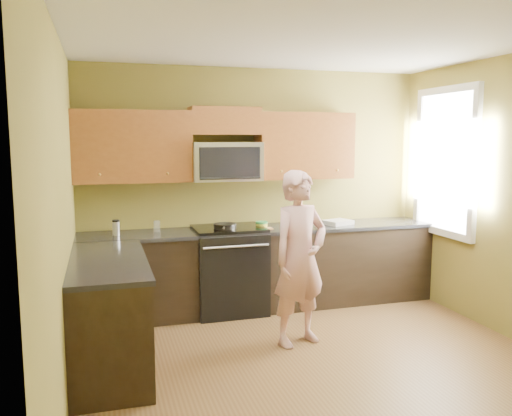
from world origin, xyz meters
name	(u,v)px	position (x,y,z in m)	size (l,w,h in m)	color
floor	(323,369)	(0.00, 0.00, 0.00)	(4.00, 4.00, 0.00)	brown
ceiling	(329,35)	(0.00, 0.00, 2.70)	(4.00, 4.00, 0.00)	white
wall_back	(255,187)	(0.00, 2.00, 1.35)	(4.00, 4.00, 0.00)	brown
wall_left	(61,220)	(-2.00, 0.00, 1.35)	(4.00, 4.00, 0.00)	brown
cabinet_back_run	(263,269)	(0.00, 1.70, 0.44)	(4.00, 0.60, 0.88)	black
cabinet_left_run	(109,315)	(-1.70, 0.60, 0.44)	(0.60, 1.60, 0.88)	black
countertop_back	(263,230)	(0.00, 1.69, 0.90)	(4.00, 0.62, 0.04)	black
countertop_left	(108,261)	(-1.69, 0.60, 0.90)	(0.62, 1.60, 0.04)	black
stove	(229,269)	(-0.40, 1.68, 0.47)	(0.76, 0.65, 0.95)	black
microwave	(226,181)	(-0.40, 1.80, 1.45)	(0.76, 0.40, 0.42)	silver
upper_cab_left	(134,182)	(-1.39, 1.83, 1.45)	(1.22, 0.33, 0.75)	brown
upper_cab_right	(304,178)	(0.54, 1.83, 1.45)	(1.12, 0.33, 0.75)	brown
upper_cab_over_mw	(225,121)	(-0.40, 1.83, 2.10)	(0.76, 0.33, 0.30)	brown
window	(446,162)	(1.98, 1.20, 1.65)	(0.06, 1.06, 1.66)	white
woman	(300,258)	(0.02, 0.60, 0.81)	(0.59, 0.39, 1.62)	#CA6566
frying_pan	(225,228)	(-0.46, 1.60, 0.95)	(0.25, 0.43, 0.06)	black
butter_tub	(262,228)	(-0.03, 1.67, 0.92)	(0.13, 0.13, 0.10)	yellow
toast_slice	(267,229)	(0.01, 1.58, 0.93)	(0.11, 0.11, 0.01)	#B27F47
napkin_a	(291,227)	(0.26, 1.49, 0.95)	(0.11, 0.12, 0.06)	silver
napkin_b	(307,225)	(0.48, 1.56, 0.95)	(0.12, 0.13, 0.07)	silver
dish_towel	(338,222)	(0.90, 1.67, 0.95)	(0.30, 0.24, 0.05)	silver
travel_mug	(116,235)	(-1.59, 1.67, 0.92)	(0.07, 0.07, 0.16)	silver
glass_a	(116,228)	(-1.59, 1.75, 0.98)	(0.07, 0.07, 0.12)	silver
glass_c	(157,226)	(-1.17, 1.77, 0.98)	(0.07, 0.07, 0.12)	silver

